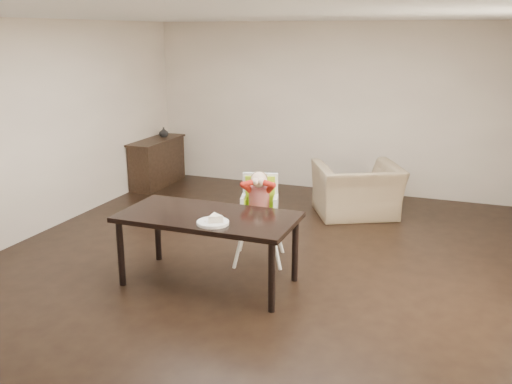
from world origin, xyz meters
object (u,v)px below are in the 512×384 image
dining_table (208,222)px  sideboard (157,162)px  armchair (357,182)px  high_chair (259,198)px

dining_table → sideboard: bearing=127.6°
armchair → dining_table: bearing=43.4°
high_chair → sideboard: 3.75m
high_chair → armchair: 2.16m
sideboard → dining_table: bearing=-52.4°
high_chair → armchair: high_chair is taller
dining_table → armchair: size_ratio=1.58×
high_chair → armchair: bearing=55.0°
high_chair → sideboard: high_chair is taller
dining_table → armchair: armchair is taller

